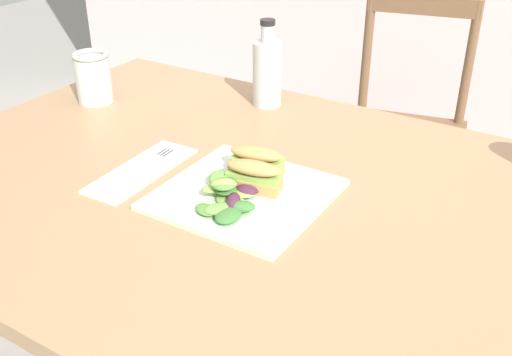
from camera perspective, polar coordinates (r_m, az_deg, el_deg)
name	(u,v)px	position (r m, az deg, el deg)	size (l,w,h in m)	color
dining_table	(244,236)	(1.18, -1.11, -5.47)	(1.37, 0.96, 0.74)	#997551
chair_wooden_far	(404,131)	(2.10, 13.79, 4.31)	(0.48, 0.48, 0.87)	brown
plate_lunch	(244,194)	(1.09, -1.11, -1.56)	(0.29, 0.29, 0.01)	beige
sandwich_half_front	(254,175)	(1.08, -0.24, 0.27)	(0.11, 0.07, 0.06)	tan
sandwich_half_back	(256,161)	(1.13, 0.04, 1.66)	(0.11, 0.07, 0.06)	tan
salad_mixed_greens	(230,193)	(1.05, -2.44, -1.47)	(0.14, 0.17, 0.04)	#84A84C
napkin_folded	(141,170)	(1.19, -10.78, 0.73)	(0.09, 0.25, 0.00)	silver
fork_on_napkin	(147,165)	(1.20, -10.28, 1.22)	(0.03, 0.19, 0.00)	silver
bottle_cold_brew	(267,75)	(1.46, 1.07, 9.68)	(0.07, 0.07, 0.21)	black
mason_jar_iced_tea	(94,80)	(1.54, -15.11, 8.95)	(0.09, 0.09, 0.12)	#995623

